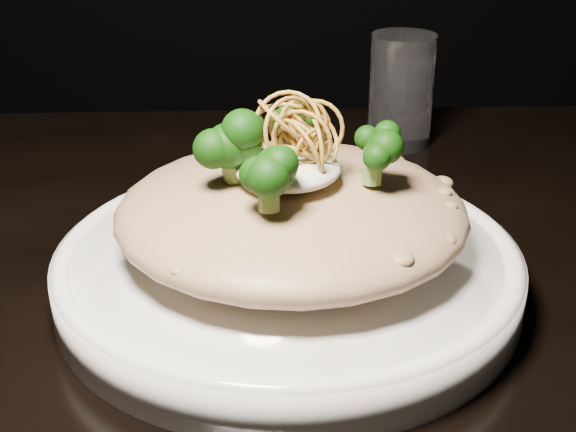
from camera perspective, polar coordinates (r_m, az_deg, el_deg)
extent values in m
cube|color=black|center=(0.54, 7.55, -7.80)|extent=(1.10, 0.80, 0.04)
cylinder|color=white|center=(0.52, 0.00, -3.91)|extent=(0.30, 0.30, 0.03)
ellipsoid|color=brown|center=(0.51, 0.25, 0.35)|extent=(0.22, 0.22, 0.05)
ellipsoid|color=silver|center=(0.49, -0.03, 3.39)|extent=(0.06, 0.06, 0.02)
cylinder|color=white|center=(0.77, 8.05, 8.82)|extent=(0.08, 0.08, 0.11)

